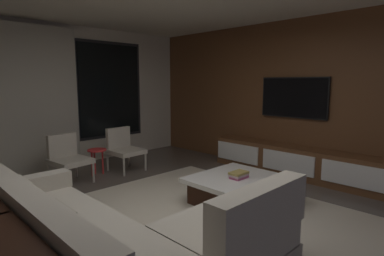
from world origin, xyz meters
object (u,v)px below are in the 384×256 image
Objects in this scene: accent_chair_by_curtain at (68,156)px; side_stool at (97,154)px; coffee_table at (240,191)px; media_console at (296,163)px; book_stack_on_coffee_table at (239,175)px; sectional_couch at (116,242)px; mounted_tv at (294,98)px; accent_chair_near_window at (123,147)px.

side_stool is at bearing 3.49° from accent_chair_by_curtain.
coffee_table is 0.37× the size of media_console.
book_stack_on_coffee_table is 0.55× the size of side_stool.
mounted_tv is at bearing 6.90° from sectional_couch.
book_stack_on_coffee_table is 0.21× the size of mounted_tv.
accent_chair_by_curtain is 3.82m from media_console.
mounted_tv reaches higher than side_stool.
accent_chair_by_curtain is at bearing -176.51° from side_stool.
sectional_couch is 3.07m from side_stool.
accent_chair_near_window is at bearing 126.95° from media_console.
mounted_tv is at bearing 7.54° from book_stack_on_coffee_table.
sectional_couch is 0.81× the size of media_console.
sectional_couch is 3.29m from accent_chair_near_window.
sectional_couch is at bearing -173.71° from book_stack_on_coffee_table.
media_console is at bearing -53.05° from accent_chair_near_window.
side_stool is 0.37× the size of mounted_tv.
mounted_tv reaches higher than coffee_table.
book_stack_on_coffee_table is at bearing -172.46° from mounted_tv.
sectional_couch is 2.86m from accent_chair_by_curtain.
mounted_tv reaches higher than book_stack_on_coffee_table.
mounted_tv is (3.08, -2.28, 0.92)m from accent_chair_by_curtain.
mounted_tv is (3.86, 0.47, 1.06)m from sectional_couch.
accent_chair_by_curtain reaches higher than coffee_table.
mounted_tv is at bearing -36.52° from accent_chair_by_curtain.
media_console is at bearing -46.62° from side_stool.
coffee_table is 2.83m from accent_chair_by_curtain.
sectional_couch is 4.03m from mounted_tv.
accent_chair_by_curtain reaches higher than side_stool.
media_console is 1.13m from mounted_tv.
coffee_table is 2.55m from accent_chair_near_window.
accent_chair_by_curtain is at bearing 74.12° from sectional_couch.
side_stool is (0.53, 0.03, -0.06)m from accent_chair_by_curtain.
media_console is at bearing 4.18° from sectional_couch.
media_console is at bearing 1.71° from book_stack_on_coffee_table.
accent_chair_near_window is 0.63× the size of mounted_tv.
mounted_tv reaches higher than accent_chair_near_window.
media_console is at bearing -132.42° from mounted_tv.
accent_chair_near_window is at bearing 93.61° from book_stack_on_coffee_table.
media_console is (2.90, -2.48, -0.18)m from accent_chair_by_curtain.
coffee_table is 2.21m from mounted_tv.
book_stack_on_coffee_table is (-0.02, 0.02, 0.22)m from coffee_table.
sectional_couch is 9.87× the size of book_stack_on_coffee_table.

